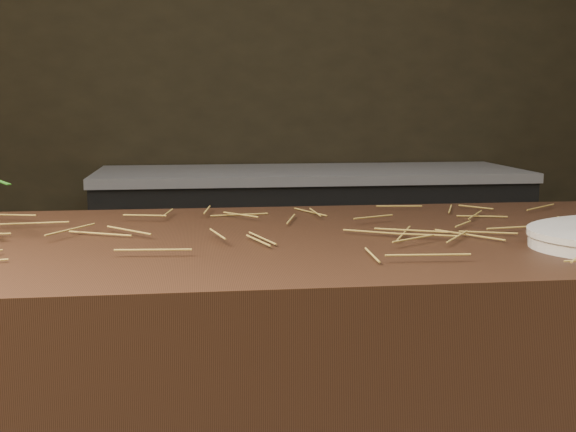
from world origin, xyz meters
The scene contains 2 objects.
back_counter centered at (0.30, 2.18, 0.42)m, with size 1.82×0.62×0.84m.
straw_bedding centered at (0.00, 0.30, 0.91)m, with size 1.40×0.60×0.02m, color olive, non-canonical shape.
Camera 1 is at (-0.19, -0.89, 1.12)m, focal length 45.00 mm.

